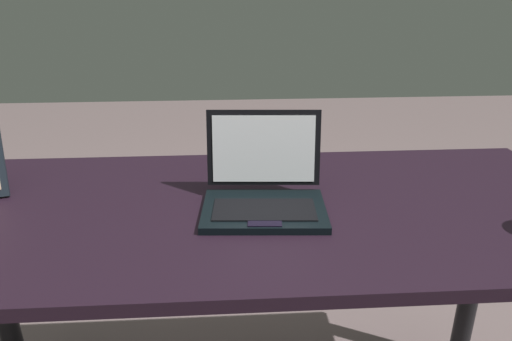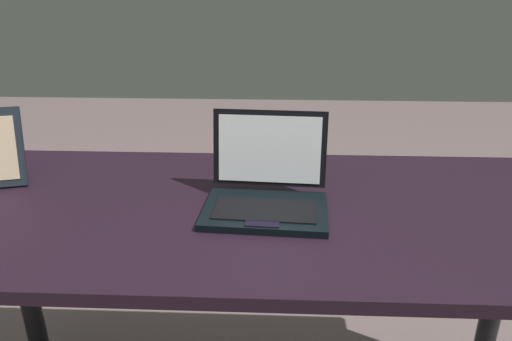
% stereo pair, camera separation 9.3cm
% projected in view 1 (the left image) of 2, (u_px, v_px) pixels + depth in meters
% --- Properties ---
extents(desk, '(1.54, 0.64, 0.75)m').
position_uv_depth(desk, '(248.00, 252.00, 1.07)').
color(desk, black).
rests_on(desk, ground).
extents(laptop_front, '(0.27, 0.22, 0.19)m').
position_uv_depth(laptop_front, '(264.00, 191.00, 1.00)').
color(laptop_front, black).
rests_on(laptop_front, desk).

